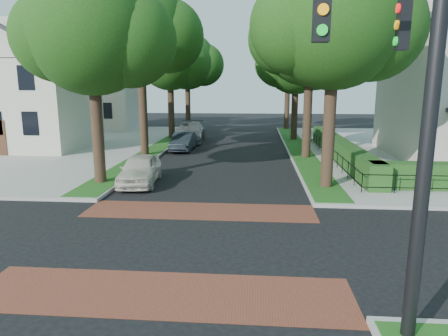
{
  "coord_description": "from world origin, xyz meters",
  "views": [
    {
      "loc": [
        2.14,
        -11.7,
        4.83
      ],
      "look_at": [
        0.89,
        3.91,
        1.6
      ],
      "focal_mm": 32.0,
      "sensor_mm": 36.0,
      "label": 1
    }
  ],
  "objects_px": {
    "traffic_signal": "(415,93)",
    "parked_car_front": "(140,169)",
    "parked_car_rear": "(190,132)",
    "parked_car_middle": "(183,141)"
  },
  "relations": [
    {
      "from": "traffic_signal",
      "to": "parked_car_rear",
      "type": "distance_m",
      "value": 28.74
    },
    {
      "from": "parked_car_front",
      "to": "parked_car_middle",
      "type": "xyz_separation_m",
      "value": [
        0.27,
        10.59,
        -0.05
      ]
    },
    {
      "from": "parked_car_rear",
      "to": "traffic_signal",
      "type": "bearing_deg",
      "value": -75.48
    },
    {
      "from": "parked_car_middle",
      "to": "parked_car_rear",
      "type": "height_order",
      "value": "parked_car_rear"
    },
    {
      "from": "traffic_signal",
      "to": "parked_car_middle",
      "type": "height_order",
      "value": "traffic_signal"
    },
    {
      "from": "parked_car_front",
      "to": "parked_car_middle",
      "type": "distance_m",
      "value": 10.59
    },
    {
      "from": "traffic_signal",
      "to": "parked_car_middle",
      "type": "distance_m",
      "value": 24.17
    },
    {
      "from": "traffic_signal",
      "to": "parked_car_middle",
      "type": "bearing_deg",
      "value": 110.16
    },
    {
      "from": "traffic_signal",
      "to": "parked_car_rear",
      "type": "bearing_deg",
      "value": 107.33
    },
    {
      "from": "traffic_signal",
      "to": "parked_car_front",
      "type": "distance_m",
      "value": 15.05
    }
  ]
}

